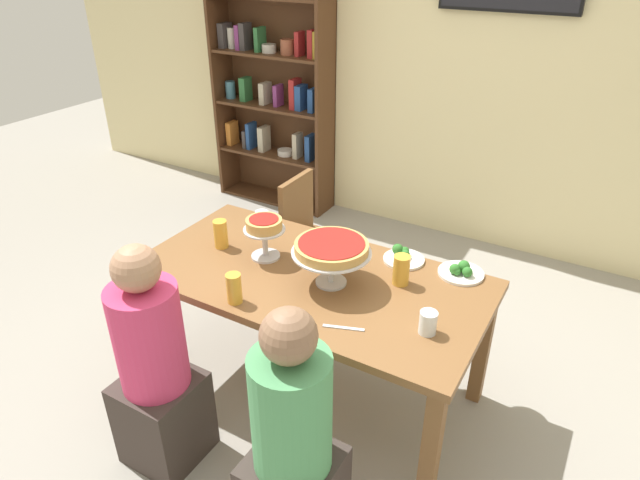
% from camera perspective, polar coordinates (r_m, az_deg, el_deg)
% --- Properties ---
extents(ground_plane, '(12.00, 12.00, 0.00)m').
position_cam_1_polar(ground_plane, '(3.18, -0.94, -14.96)').
color(ground_plane, gray).
extents(rear_partition, '(8.00, 0.12, 2.80)m').
position_cam_1_polar(rear_partition, '(4.39, 14.60, 17.57)').
color(rear_partition, beige).
rests_on(rear_partition, ground_plane).
extents(dining_table, '(1.73, 0.89, 0.74)m').
position_cam_1_polar(dining_table, '(2.76, -1.05, -5.18)').
color(dining_table, brown).
rests_on(dining_table, ground_plane).
extents(bookshelf, '(1.10, 0.30, 2.21)m').
position_cam_1_polar(bookshelf, '(4.96, -4.91, 16.53)').
color(bookshelf, '#4C2D19').
rests_on(bookshelf, ground_plane).
extents(diner_near_left, '(0.34, 0.34, 1.15)m').
position_cam_1_polar(diner_near_left, '(2.63, -16.59, -13.21)').
color(diner_near_left, '#382D28').
rests_on(diner_near_left, ground_plane).
extents(diner_near_right, '(0.34, 0.34, 1.15)m').
position_cam_1_polar(diner_near_right, '(2.24, -2.85, -21.08)').
color(diner_near_right, '#382D28').
rests_on(diner_near_right, ground_plane).
extents(chair_far_left, '(0.40, 0.40, 0.87)m').
position_cam_1_polar(chair_far_left, '(3.60, -0.91, 0.47)').
color(chair_far_left, brown).
rests_on(chair_far_left, ground_plane).
extents(deep_dish_pizza_stand, '(0.38, 0.38, 0.22)m').
position_cam_1_polar(deep_dish_pizza_stand, '(2.56, 1.19, -1.00)').
color(deep_dish_pizza_stand, silver).
rests_on(deep_dish_pizza_stand, dining_table).
extents(personal_pizza_stand, '(0.21, 0.21, 0.22)m').
position_cam_1_polar(personal_pizza_stand, '(2.80, -5.79, 1.16)').
color(personal_pizza_stand, silver).
rests_on(personal_pizza_stand, dining_table).
extents(salad_plate_near_diner, '(0.22, 0.22, 0.07)m').
position_cam_1_polar(salad_plate_near_diner, '(2.79, 14.39, -3.15)').
color(salad_plate_near_diner, white).
rests_on(salad_plate_near_diner, dining_table).
extents(salad_plate_far_diner, '(0.21, 0.21, 0.07)m').
position_cam_1_polar(salad_plate_far_diner, '(2.87, 8.58, -1.66)').
color(salad_plate_far_diner, white).
rests_on(salad_plate_far_diner, dining_table).
extents(beer_glass_amber_tall, '(0.08, 0.08, 0.15)m').
position_cam_1_polar(beer_glass_amber_tall, '(2.64, 8.41, -3.09)').
color(beer_glass_amber_tall, gold).
rests_on(beer_glass_amber_tall, dining_table).
extents(beer_glass_amber_short, '(0.07, 0.07, 0.14)m').
position_cam_1_polar(beer_glass_amber_short, '(2.52, -8.88, -4.96)').
color(beer_glass_amber_short, gold).
rests_on(beer_glass_amber_short, dining_table).
extents(beer_glass_amber_spare, '(0.07, 0.07, 0.15)m').
position_cam_1_polar(beer_glass_amber_spare, '(2.97, -10.24, 0.62)').
color(beer_glass_amber_spare, gold).
rests_on(beer_glass_amber_spare, dining_table).
extents(water_glass_clear_near, '(0.08, 0.08, 0.10)m').
position_cam_1_polar(water_glass_clear_near, '(2.37, 11.11, -8.37)').
color(water_glass_clear_near, white).
rests_on(water_glass_clear_near, dining_table).
extents(water_glass_clear_far, '(0.07, 0.07, 0.11)m').
position_cam_1_polar(water_glass_clear_far, '(3.13, -6.02, 2.07)').
color(water_glass_clear_far, white).
rests_on(water_glass_clear_far, dining_table).
extents(cutlery_fork_near, '(0.18, 0.07, 0.00)m').
position_cam_1_polar(cutlery_fork_near, '(2.96, 2.37, -0.64)').
color(cutlery_fork_near, silver).
rests_on(cutlery_fork_near, dining_table).
extents(cutlery_knife_near, '(0.18, 0.07, 0.00)m').
position_cam_1_polar(cutlery_knife_near, '(2.37, 2.45, -9.06)').
color(cutlery_knife_near, silver).
rests_on(cutlery_knife_near, dining_table).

